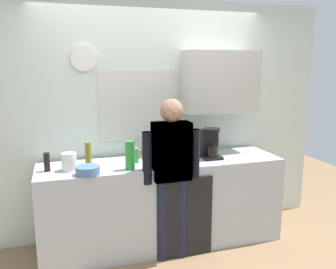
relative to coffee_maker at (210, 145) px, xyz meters
The scene contains 15 objects.
ground_plane 1.22m from the coffee_maker, 152.12° to the right, with size 8.00×8.00×0.00m, color #8C6D4C.
kitchen_counter 0.81m from the coffee_maker, behind, with size 2.53×0.64×0.92m, color #B2B7BC.
dishwasher_panel 0.82m from the coffee_maker, 141.50° to the right, with size 0.56×0.02×0.83m, color black.
back_wall_assembly 0.67m from the coffee_maker, 135.61° to the left, with size 4.13×0.42×2.60m.
coffee_maker is the anchor object (origin of this frame).
bottle_dark_sauce 1.67m from the coffee_maker, behind, with size 0.06×0.06×0.18m, color black.
bottle_red_vinegar 0.37m from the coffee_maker, 142.30° to the left, with size 0.06×0.06×0.22m, color maroon.
bottle_clear_soda 0.93m from the coffee_maker, 169.43° to the right, with size 0.09×0.09×0.28m, color #2D8C33.
bottle_olive_oil 1.28m from the coffee_maker, behind, with size 0.06×0.06×0.25m, color olive.
cup_terracotta_mug 0.79m from the coffee_maker, 164.04° to the left, with size 0.08×0.08×0.09m, color #B26647.
mixing_bowl 1.33m from the coffee_maker, behind, with size 0.22×0.22×0.08m, color #4C72A5.
dish_soap 0.81m from the coffee_maker, behind, with size 0.06×0.06×0.18m.
storage_canister 1.47m from the coffee_maker, behind, with size 0.14×0.14×0.17m, color silver.
person_at_sink 0.61m from the coffee_maker, 152.12° to the right, with size 0.57×0.22×1.60m.
person_guest 0.61m from the coffee_maker, 152.12° to the right, with size 0.57×0.22×1.60m.
Camera 1 is at (-1.00, -3.12, 1.91)m, focal length 37.89 mm.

